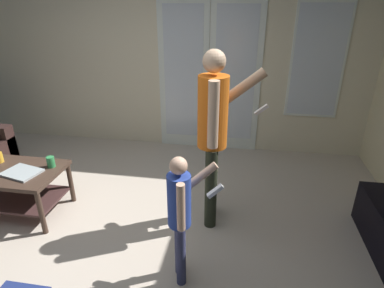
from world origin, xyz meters
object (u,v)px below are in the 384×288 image
(person_adult, at_px, (214,127))
(laptop_closed, at_px, (22,172))
(coffee_table, at_px, (19,182))
(cup_by_laptop, at_px, (51,162))
(person_child, at_px, (181,210))

(person_adult, bearing_deg, laptop_closed, -172.57)
(coffee_table, distance_m, cup_by_laptop, 0.39)
(laptop_closed, bearing_deg, person_adult, 20.96)
(cup_by_laptop, bearing_deg, laptop_closed, -140.94)
(laptop_closed, bearing_deg, person_child, -4.10)
(laptop_closed, distance_m, cup_by_laptop, 0.28)
(person_adult, xyz_separation_m, person_child, (-0.15, -0.78, -0.36))
(person_adult, relative_size, laptop_closed, 4.95)
(coffee_table, xyz_separation_m, laptop_closed, (0.10, -0.04, 0.15))
(cup_by_laptop, bearing_deg, person_child, -25.63)
(coffee_table, xyz_separation_m, person_adult, (1.94, 0.20, 0.65))
(person_adult, bearing_deg, person_child, -101.11)
(coffee_table, distance_m, person_adult, 2.06)
(person_child, bearing_deg, cup_by_laptop, 154.37)
(cup_by_laptop, bearing_deg, coffee_table, -157.51)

